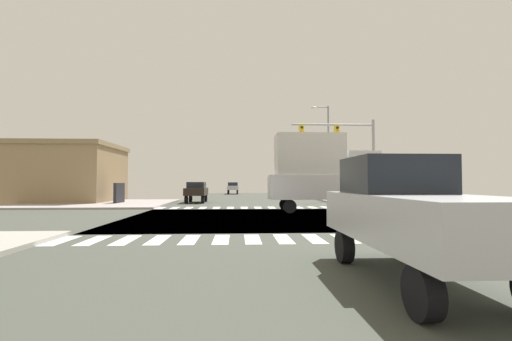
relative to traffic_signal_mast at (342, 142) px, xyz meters
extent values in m
cube|color=#40443B|center=(-6.39, -7.01, -4.79)|extent=(14.00, 90.00, 0.05)
cube|color=#40443B|center=(-6.39, -7.01, -4.79)|extent=(90.00, 12.00, 0.05)
cube|color=#A09B91|center=(6.61, 4.99, -4.70)|extent=(12.00, 12.00, 0.14)
cube|color=#9B9492|center=(-19.39, 4.99, -4.70)|extent=(12.00, 12.00, 0.14)
cube|color=silver|center=(-13.14, -14.31, -4.77)|extent=(0.50, 2.00, 0.01)
cube|color=silver|center=(-12.14, -14.31, -4.77)|extent=(0.50, 2.00, 0.01)
cube|color=silver|center=(-11.14, -14.31, -4.77)|extent=(0.50, 2.00, 0.01)
cube|color=silver|center=(-10.14, -14.31, -4.77)|extent=(0.50, 2.00, 0.01)
cube|color=silver|center=(-9.14, -14.31, -4.77)|extent=(0.50, 2.00, 0.01)
cube|color=silver|center=(-8.14, -14.31, -4.77)|extent=(0.50, 2.00, 0.01)
cube|color=silver|center=(-7.14, -14.31, -4.77)|extent=(0.50, 2.00, 0.01)
cube|color=silver|center=(-6.14, -14.31, -4.77)|extent=(0.50, 2.00, 0.01)
cube|color=silver|center=(-5.14, -14.31, -4.77)|extent=(0.50, 2.00, 0.01)
cube|color=silver|center=(-4.14, -14.31, -4.77)|extent=(0.50, 2.00, 0.01)
cube|color=silver|center=(-3.14, -14.31, -4.77)|extent=(0.50, 2.00, 0.01)
cube|color=silver|center=(-2.14, -14.31, -4.77)|extent=(0.50, 2.00, 0.01)
cube|color=silver|center=(-1.14, -14.31, -4.77)|extent=(0.50, 2.00, 0.01)
cube|color=silver|center=(-0.14, -14.31, -4.77)|extent=(0.50, 2.00, 0.01)
cube|color=silver|center=(-13.14, 0.29, -4.77)|extent=(0.50, 2.00, 0.01)
cube|color=silver|center=(-12.14, 0.29, -4.77)|extent=(0.50, 2.00, 0.01)
cube|color=silver|center=(-11.14, 0.29, -4.77)|extent=(0.50, 2.00, 0.01)
cube|color=silver|center=(-10.14, 0.29, -4.77)|extent=(0.50, 2.00, 0.01)
cube|color=silver|center=(-9.14, 0.29, -4.77)|extent=(0.50, 2.00, 0.01)
cube|color=silver|center=(-8.14, 0.29, -4.77)|extent=(0.50, 2.00, 0.01)
cube|color=silver|center=(-7.14, 0.29, -4.77)|extent=(0.50, 2.00, 0.01)
cube|color=silver|center=(-6.14, 0.29, -4.77)|extent=(0.50, 2.00, 0.01)
cube|color=silver|center=(-5.14, 0.29, -4.77)|extent=(0.50, 2.00, 0.01)
cube|color=silver|center=(-4.14, 0.29, -4.77)|extent=(0.50, 2.00, 0.01)
cube|color=silver|center=(-3.14, 0.29, -4.77)|extent=(0.50, 2.00, 0.01)
cube|color=silver|center=(-2.14, 0.29, -4.77)|extent=(0.50, 2.00, 0.01)
cube|color=silver|center=(-1.14, 0.29, -4.77)|extent=(0.50, 2.00, 0.01)
cube|color=silver|center=(-0.14, 0.29, -4.77)|extent=(0.50, 2.00, 0.01)
cylinder|color=gray|center=(2.37, 0.02, -1.53)|extent=(0.20, 0.20, 6.47)
cylinder|color=gray|center=(-0.67, 0.02, 1.30)|extent=(6.07, 0.14, 0.14)
cube|color=yellow|center=(-0.36, 0.02, 0.75)|extent=(0.32, 0.40, 1.00)
sphere|color=black|center=(-0.36, -0.22, 1.06)|extent=(0.22, 0.22, 0.22)
sphere|color=orange|center=(-0.36, -0.22, 0.75)|extent=(0.22, 0.22, 0.22)
sphere|color=black|center=(-0.36, -0.22, 0.44)|extent=(0.22, 0.22, 0.22)
cube|color=yellow|center=(-2.98, 0.02, 0.75)|extent=(0.32, 0.40, 1.00)
sphere|color=black|center=(-2.98, -0.22, 1.06)|extent=(0.22, 0.22, 0.22)
sphere|color=orange|center=(-2.98, -0.22, 0.75)|extent=(0.22, 0.22, 0.22)
sphere|color=black|center=(-2.98, -0.22, 0.44)|extent=(0.22, 0.22, 0.22)
cylinder|color=gray|center=(1.25, 8.75, -0.10)|extent=(0.16, 0.16, 9.34)
cylinder|color=gray|center=(0.55, 8.75, 4.47)|extent=(1.40, 0.10, 0.10)
ellipsoid|color=silver|center=(-0.15, 8.75, 4.42)|extent=(0.60, 0.32, 0.20)
cube|color=#8E7451|center=(-24.81, 8.14, -2.27)|extent=(11.43, 8.32, 4.99)
cube|color=#85704E|center=(-24.81, 8.14, 0.42)|extent=(11.73, 8.62, 0.40)
cube|color=black|center=(-17.59, 4.98, -3.87)|extent=(0.24, 2.20, 1.80)
cylinder|color=black|center=(-10.67, 5.87, -4.43)|extent=(0.26, 0.68, 0.68)
cylinder|color=black|center=(-12.11, 5.87, -4.43)|extent=(0.26, 0.68, 0.68)
cylinder|color=black|center=(-10.67, 8.79, -4.43)|extent=(0.26, 0.68, 0.68)
cylinder|color=black|center=(-12.11, 8.79, -4.43)|extent=(0.26, 0.68, 0.68)
cube|color=black|center=(-11.39, 7.33, -3.76)|extent=(1.80, 4.30, 0.66)
cube|color=black|center=(-11.39, 7.33, -3.16)|extent=(1.55, 2.24, 0.54)
cylinder|color=black|center=(-5.19, -17.79, -4.40)|extent=(0.26, 0.74, 0.74)
cylinder|color=black|center=(-3.59, -17.79, -4.40)|extent=(0.26, 0.74, 0.74)
cylinder|color=black|center=(-5.19, -21.26, -4.40)|extent=(0.26, 0.74, 0.74)
cube|color=#B9BBC3|center=(-4.39, -19.53, -3.60)|extent=(2.00, 5.10, 0.86)
cube|color=black|center=(-4.39, -18.63, -2.80)|extent=(1.76, 1.79, 0.75)
cylinder|color=black|center=(0.39, -2.55, -4.37)|extent=(0.80, 0.26, 0.80)
cylinder|color=black|center=(0.39, -4.47, -4.37)|extent=(0.80, 0.26, 0.80)
cylinder|color=black|center=(-4.50, -2.55, -4.37)|extent=(0.80, 0.26, 0.80)
cylinder|color=black|center=(-4.50, -4.47, -4.37)|extent=(0.80, 0.26, 0.80)
cube|color=silver|center=(-2.05, -3.51, -3.23)|extent=(7.20, 2.40, 1.49)
cube|color=white|center=(-3.13, -3.51, -1.20)|extent=(4.18, 2.30, 2.56)
cube|color=silver|center=(0.11, -3.51, -1.74)|extent=(2.02, 2.11, 1.49)
cylinder|color=black|center=(-7.67, 30.98, -4.43)|extent=(0.26, 0.68, 0.68)
cylinder|color=black|center=(-9.11, 30.98, -4.43)|extent=(0.26, 0.68, 0.68)
cylinder|color=black|center=(-7.67, 33.90, -4.43)|extent=(0.26, 0.68, 0.68)
cylinder|color=black|center=(-9.11, 33.90, -4.43)|extent=(0.26, 0.68, 0.68)
cube|color=#ACB0C3|center=(-8.39, 32.44, -3.76)|extent=(1.80, 4.30, 0.66)
cube|color=black|center=(-8.39, 32.44, -3.16)|extent=(1.55, 2.24, 0.54)
camera|label=1|loc=(-7.62, -25.91, -2.95)|focal=25.26mm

